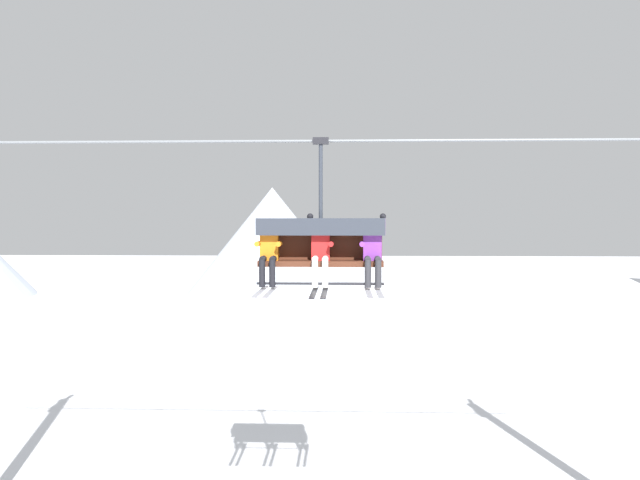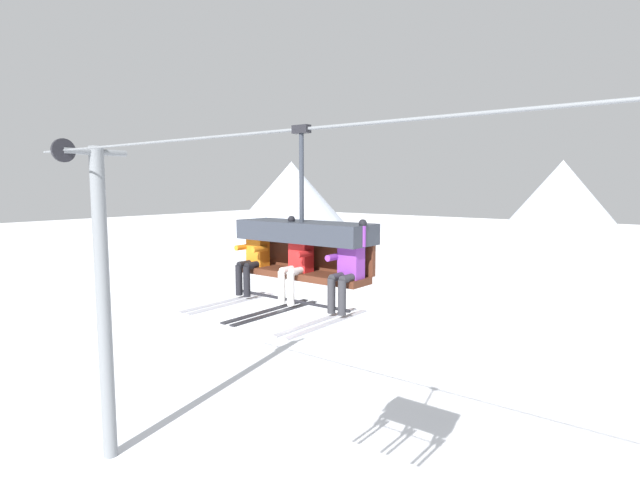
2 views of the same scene
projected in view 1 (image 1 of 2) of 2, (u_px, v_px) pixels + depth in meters
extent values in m
cone|color=silver|center=(272.00, 240.00, 56.46)|extent=(15.23, 15.23, 9.48)
cylinder|color=slate|center=(324.00, 141.00, 10.98)|extent=(16.79, 0.05, 0.05)
cube|color=#512819|center=(321.00, 263.00, 11.06)|extent=(2.20, 0.48, 0.10)
cube|color=#512819|center=(321.00, 247.00, 11.33)|extent=(2.20, 0.08, 0.45)
cube|color=#2D333D|center=(321.00, 227.00, 11.09)|extent=(2.25, 0.68, 0.30)
cylinder|color=black|center=(320.00, 284.00, 10.75)|extent=(2.20, 0.04, 0.04)
cylinder|color=#2D333D|center=(321.00, 181.00, 11.01)|extent=(0.07, 0.07, 1.31)
cube|color=black|center=(321.00, 141.00, 10.98)|extent=(0.28, 0.12, 0.12)
cube|color=orange|center=(269.00, 246.00, 11.06)|extent=(0.32, 0.22, 0.52)
sphere|color=silver|center=(269.00, 226.00, 11.05)|extent=(0.22, 0.22, 0.22)
ellipsoid|color=black|center=(269.00, 226.00, 10.95)|extent=(0.17, 0.04, 0.08)
cylinder|color=black|center=(263.00, 259.00, 10.90)|extent=(0.11, 0.34, 0.11)
cylinder|color=black|center=(273.00, 259.00, 10.89)|extent=(0.11, 0.34, 0.11)
cylinder|color=black|center=(262.00, 273.00, 10.74)|extent=(0.11, 0.11, 0.48)
cylinder|color=black|center=(272.00, 273.00, 10.73)|extent=(0.11, 0.11, 0.48)
cube|color=#B2B2BC|center=(260.00, 292.00, 10.45)|extent=(0.09, 1.70, 0.02)
cube|color=#B2B2BC|center=(270.00, 292.00, 10.44)|extent=(0.09, 1.70, 0.02)
cylinder|color=orange|center=(258.00, 244.00, 10.92)|extent=(0.09, 0.30, 0.09)
cylinder|color=orange|center=(279.00, 244.00, 10.90)|extent=(0.09, 0.30, 0.09)
cube|color=red|center=(321.00, 246.00, 11.03)|extent=(0.32, 0.22, 0.52)
sphere|color=maroon|center=(321.00, 226.00, 11.01)|extent=(0.22, 0.22, 0.22)
ellipsoid|color=black|center=(320.00, 226.00, 10.91)|extent=(0.17, 0.04, 0.08)
cylinder|color=silver|center=(315.00, 259.00, 10.87)|extent=(0.11, 0.34, 0.11)
cylinder|color=silver|center=(325.00, 259.00, 10.86)|extent=(0.11, 0.34, 0.11)
cylinder|color=silver|center=(315.00, 273.00, 10.70)|extent=(0.11, 0.11, 0.48)
cylinder|color=silver|center=(325.00, 273.00, 10.70)|extent=(0.11, 0.11, 0.48)
cube|color=#232328|center=(314.00, 292.00, 10.42)|extent=(0.09, 1.70, 0.02)
cube|color=#232328|center=(325.00, 292.00, 10.41)|extent=(0.09, 1.70, 0.02)
cylinder|color=red|center=(310.00, 226.00, 11.02)|extent=(0.09, 0.09, 0.30)
sphere|color=black|center=(310.00, 216.00, 11.01)|extent=(0.11, 0.11, 0.11)
cylinder|color=red|center=(331.00, 244.00, 10.87)|extent=(0.09, 0.30, 0.09)
cube|color=purple|center=(372.00, 246.00, 10.99)|extent=(0.32, 0.22, 0.52)
sphere|color=#284C93|center=(372.00, 226.00, 10.98)|extent=(0.22, 0.22, 0.22)
ellipsoid|color=black|center=(373.00, 226.00, 10.88)|extent=(0.17, 0.04, 0.08)
cylinder|color=#2D2D33|center=(368.00, 259.00, 10.83)|extent=(0.11, 0.34, 0.11)
cylinder|color=#2D2D33|center=(378.00, 259.00, 10.82)|extent=(0.11, 0.34, 0.11)
cylinder|color=#2D2D33|center=(368.00, 274.00, 10.67)|extent=(0.11, 0.11, 0.48)
cylinder|color=#2D2D33|center=(378.00, 274.00, 10.66)|extent=(0.11, 0.11, 0.48)
cube|color=#B2B2BC|center=(369.00, 292.00, 10.38)|extent=(0.09, 1.70, 0.02)
cube|color=#B2B2BC|center=(379.00, 293.00, 10.38)|extent=(0.09, 1.70, 0.02)
cylinder|color=purple|center=(362.00, 244.00, 10.85)|extent=(0.09, 0.30, 0.09)
cylinder|color=purple|center=(383.00, 226.00, 10.97)|extent=(0.09, 0.09, 0.30)
sphere|color=black|center=(383.00, 216.00, 10.97)|extent=(0.11, 0.11, 0.11)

